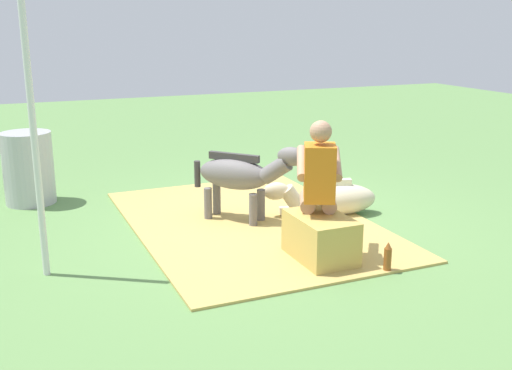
{
  "coord_description": "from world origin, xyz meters",
  "views": [
    {
      "loc": [
        -5.8,
        2.66,
        2.18
      ],
      "look_at": [
        -0.24,
        0.27,
        0.55
      ],
      "focal_mm": 43.11,
      "sensor_mm": 36.0,
      "label": 1
    }
  ],
  "objects_px": {
    "hay_bale": "(320,239)",
    "tent_pole_left": "(34,137)",
    "person_seated": "(319,182)",
    "pony_standing": "(241,175)",
    "soda_bottle": "(388,258)",
    "water_barrel": "(28,168)",
    "pony_lying": "(330,199)"
  },
  "relations": [
    {
      "from": "person_seated",
      "to": "pony_standing",
      "type": "distance_m",
      "value": 1.24
    },
    {
      "from": "pony_standing",
      "to": "tent_pole_left",
      "type": "distance_m",
      "value": 2.34
    },
    {
      "from": "person_seated",
      "to": "water_barrel",
      "type": "height_order",
      "value": "person_seated"
    },
    {
      "from": "person_seated",
      "to": "water_barrel",
      "type": "xyz_separation_m",
      "value": [
        2.92,
        2.4,
        -0.28
      ]
    },
    {
      "from": "pony_standing",
      "to": "pony_lying",
      "type": "xyz_separation_m",
      "value": [
        -0.16,
        -1.04,
        -0.35
      ]
    },
    {
      "from": "person_seated",
      "to": "water_barrel",
      "type": "bearing_deg",
      "value": 39.43
    },
    {
      "from": "water_barrel",
      "to": "soda_bottle",
      "type": "bearing_deg",
      "value": -142.08
    },
    {
      "from": "hay_bale",
      "to": "soda_bottle",
      "type": "distance_m",
      "value": 0.64
    },
    {
      "from": "pony_lying",
      "to": "tent_pole_left",
      "type": "distance_m",
      "value": 3.38
    },
    {
      "from": "tent_pole_left",
      "to": "pony_lying",
      "type": "bearing_deg",
      "value": -80.86
    },
    {
      "from": "hay_bale",
      "to": "pony_lying",
      "type": "bearing_deg",
      "value": -33.68
    },
    {
      "from": "pony_standing",
      "to": "soda_bottle",
      "type": "xyz_separation_m",
      "value": [
        -1.82,
        -0.66,
        -0.41
      ]
    },
    {
      "from": "hay_bale",
      "to": "soda_bottle",
      "type": "bearing_deg",
      "value": -139.23
    },
    {
      "from": "hay_bale",
      "to": "water_barrel",
      "type": "height_order",
      "value": "water_barrel"
    },
    {
      "from": "hay_bale",
      "to": "tent_pole_left",
      "type": "relative_size",
      "value": 0.29
    },
    {
      "from": "water_barrel",
      "to": "tent_pole_left",
      "type": "height_order",
      "value": "tent_pole_left"
    },
    {
      "from": "water_barrel",
      "to": "pony_standing",
      "type": "bearing_deg",
      "value": -129.45
    },
    {
      "from": "hay_bale",
      "to": "pony_standing",
      "type": "xyz_separation_m",
      "value": [
        1.34,
        0.25,
        0.33
      ]
    },
    {
      "from": "soda_bottle",
      "to": "person_seated",
      "type": "bearing_deg",
      "value": 30.09
    },
    {
      "from": "hay_bale",
      "to": "person_seated",
      "type": "distance_m",
      "value": 0.53
    },
    {
      "from": "pony_standing",
      "to": "hay_bale",
      "type": "bearing_deg",
      "value": -169.42
    },
    {
      "from": "pony_lying",
      "to": "tent_pole_left",
      "type": "height_order",
      "value": "tent_pole_left"
    },
    {
      "from": "person_seated",
      "to": "water_barrel",
      "type": "relative_size",
      "value": 1.5
    },
    {
      "from": "pony_standing",
      "to": "tent_pole_left",
      "type": "height_order",
      "value": "tent_pole_left"
    },
    {
      "from": "pony_lying",
      "to": "water_barrel",
      "type": "height_order",
      "value": "water_barrel"
    },
    {
      "from": "tent_pole_left",
      "to": "pony_standing",
      "type": "bearing_deg",
      "value": -72.63
    },
    {
      "from": "tent_pole_left",
      "to": "hay_bale",
      "type": "bearing_deg",
      "value": -105.77
    },
    {
      "from": "pony_standing",
      "to": "pony_lying",
      "type": "distance_m",
      "value": 1.11
    },
    {
      "from": "person_seated",
      "to": "tent_pole_left",
      "type": "height_order",
      "value": "tent_pole_left"
    },
    {
      "from": "person_seated",
      "to": "water_barrel",
      "type": "distance_m",
      "value": 3.79
    },
    {
      "from": "person_seated",
      "to": "pony_standing",
      "type": "bearing_deg",
      "value": 14.13
    },
    {
      "from": "hay_bale",
      "to": "tent_pole_left",
      "type": "bearing_deg",
      "value": 74.23
    }
  ]
}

